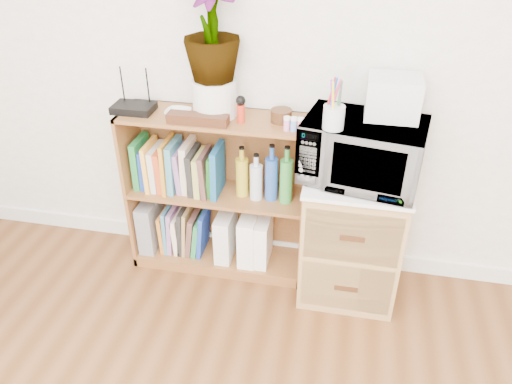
# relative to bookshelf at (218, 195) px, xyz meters

# --- Properties ---
(skirting_board) EXTENTS (4.00, 0.02, 0.10)m
(skirting_board) POSITION_rel_bookshelf_xyz_m (0.35, 0.14, -0.42)
(skirting_board) COLOR white
(skirting_board) RESTS_ON ground
(bookshelf) EXTENTS (1.00, 0.30, 0.95)m
(bookshelf) POSITION_rel_bookshelf_xyz_m (0.00, 0.00, 0.00)
(bookshelf) COLOR brown
(bookshelf) RESTS_ON ground
(wicker_unit) EXTENTS (0.50, 0.45, 0.70)m
(wicker_unit) POSITION_rel_bookshelf_xyz_m (0.75, -0.08, -0.12)
(wicker_unit) COLOR #9E7542
(wicker_unit) RESTS_ON ground
(microwave) EXTENTS (0.61, 0.47, 0.31)m
(microwave) POSITION_rel_bookshelf_xyz_m (0.75, -0.08, 0.40)
(microwave) COLOR silver
(microwave) RESTS_ON wicker_unit
(pen_cup) EXTENTS (0.10, 0.10, 0.11)m
(pen_cup) POSITION_rel_bookshelf_xyz_m (0.61, -0.20, 0.61)
(pen_cup) COLOR silver
(pen_cup) RESTS_ON microwave
(small_appliance) EXTENTS (0.24, 0.20, 0.19)m
(small_appliance) POSITION_rel_bookshelf_xyz_m (0.86, -0.01, 0.65)
(small_appliance) COLOR silver
(small_appliance) RESTS_ON microwave
(router) EXTENTS (0.21, 0.14, 0.04)m
(router) POSITION_rel_bookshelf_xyz_m (-0.43, -0.02, 0.49)
(router) COLOR black
(router) RESTS_ON bookshelf
(white_bowl) EXTENTS (0.13, 0.13, 0.03)m
(white_bowl) POSITION_rel_bookshelf_xyz_m (-0.18, -0.03, 0.49)
(white_bowl) COLOR white
(white_bowl) RESTS_ON bookshelf
(plant_pot) EXTENTS (0.22, 0.22, 0.19)m
(plant_pot) POSITION_rel_bookshelf_xyz_m (0.00, 0.02, 0.57)
(plant_pot) COLOR silver
(plant_pot) RESTS_ON bookshelf
(potted_plant) EXTENTS (0.28, 0.28, 0.50)m
(potted_plant) POSITION_rel_bookshelf_xyz_m (0.00, 0.02, 0.91)
(potted_plant) COLOR #2D722E
(potted_plant) RESTS_ON plant_pot
(trinket_box) EXTENTS (0.31, 0.08, 0.05)m
(trinket_box) POSITION_rel_bookshelf_xyz_m (-0.05, -0.10, 0.50)
(trinket_box) COLOR #391E0F
(trinket_box) RESTS_ON bookshelf
(kokeshi_doll) EXTENTS (0.04, 0.04, 0.09)m
(kokeshi_doll) POSITION_rel_bookshelf_xyz_m (0.15, -0.04, 0.52)
(kokeshi_doll) COLOR red
(kokeshi_doll) RESTS_ON bookshelf
(wooden_bowl) EXTENTS (0.11, 0.11, 0.06)m
(wooden_bowl) POSITION_rel_bookshelf_xyz_m (0.34, 0.01, 0.51)
(wooden_bowl) COLOR #351D0E
(wooden_bowl) RESTS_ON bookshelf
(paint_jars) EXTENTS (0.11, 0.04, 0.05)m
(paint_jars) POSITION_rel_bookshelf_xyz_m (0.42, -0.09, 0.50)
(paint_jars) COLOR pink
(paint_jars) RESTS_ON bookshelf
(file_box) EXTENTS (0.09, 0.25, 0.31)m
(file_box) POSITION_rel_bookshelf_xyz_m (-0.42, 0.00, -0.25)
(file_box) COLOR gray
(file_box) RESTS_ON bookshelf
(magazine_holder_left) EXTENTS (0.09, 0.23, 0.29)m
(magazine_holder_left) POSITION_rel_bookshelf_xyz_m (0.04, -0.01, -0.26)
(magazine_holder_left) COLOR silver
(magazine_holder_left) RESTS_ON bookshelf
(magazine_holder_mid) EXTENTS (0.09, 0.24, 0.30)m
(magazine_holder_mid) POSITION_rel_bookshelf_xyz_m (0.18, -0.01, -0.26)
(magazine_holder_mid) COLOR white
(magazine_holder_mid) RESTS_ON bookshelf
(magazine_holder_right) EXTENTS (0.09, 0.23, 0.28)m
(magazine_holder_right) POSITION_rel_bookshelf_xyz_m (0.26, -0.01, -0.26)
(magazine_holder_right) COLOR white
(magazine_holder_right) RESTS_ON bookshelf
(cookbooks) EXTENTS (0.49, 0.20, 0.30)m
(cookbooks) POSITION_rel_bookshelf_xyz_m (-0.22, 0.00, 0.15)
(cookbooks) COLOR #228039
(cookbooks) RESTS_ON bookshelf
(liquor_bottles) EXTENTS (0.48, 0.07, 0.32)m
(liquor_bottles) POSITION_rel_bookshelf_xyz_m (0.34, 0.00, 0.17)
(liquor_bottles) COLOR gold
(liquor_bottles) RESTS_ON bookshelf
(lower_books) EXTENTS (0.28, 0.19, 0.30)m
(lower_books) POSITION_rel_bookshelf_xyz_m (-0.22, -0.00, -0.27)
(lower_books) COLOR orange
(lower_books) RESTS_ON bookshelf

